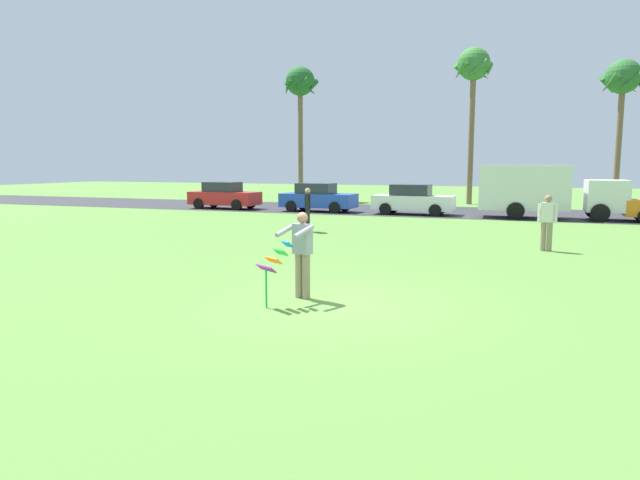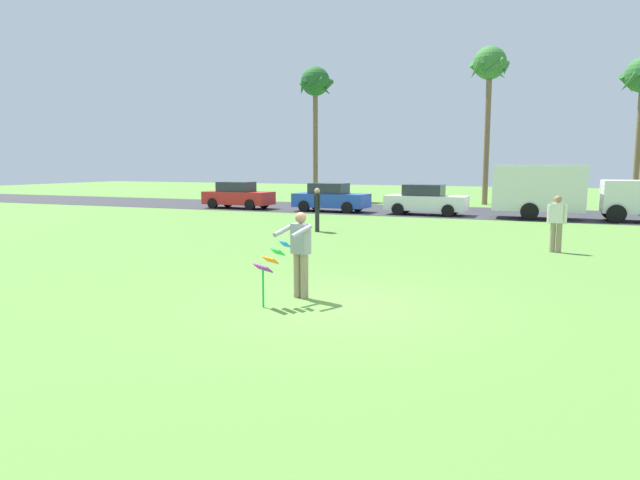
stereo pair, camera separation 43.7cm
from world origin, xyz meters
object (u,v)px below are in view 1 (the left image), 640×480
(parked_car_white, at_px, (413,200))
(palm_tree_right_near, at_px, (473,72))
(palm_tree_centre_far, at_px, (623,83))
(person_kite_flyer, at_px, (302,251))
(parked_car_red, at_px, (224,196))
(parked_truck_white_box, at_px, (542,190))
(kite_held, at_px, (273,263))
(person_walker_near, at_px, (308,208))
(parked_car_blue, at_px, (318,198))
(palm_tree_left_near, at_px, (300,88))
(person_walker_far, at_px, (547,221))

(parked_car_white, relative_size, palm_tree_right_near, 0.42)
(parked_car_white, xyz_separation_m, palm_tree_centre_far, (10.84, 10.23, 6.82))
(person_kite_flyer, relative_size, parked_car_white, 0.41)
(parked_car_red, xyz_separation_m, palm_tree_right_near, (13.37, 9.19, 7.83))
(parked_truck_white_box, bearing_deg, person_kite_flyer, -103.53)
(parked_car_white, relative_size, palm_tree_centre_far, 0.47)
(parked_car_red, xyz_separation_m, parked_truck_white_box, (17.72, -0.00, 0.64))
(parked_car_red, bearing_deg, kite_held, -57.88)
(person_kite_flyer, relative_size, person_walker_near, 1.00)
(kite_held, height_order, parked_car_white, parked_car_white)
(parked_car_blue, xyz_separation_m, parked_car_white, (5.38, -0.00, 0.00))
(palm_tree_right_near, height_order, palm_tree_centre_far, palm_tree_right_near)
(person_kite_flyer, height_order, parked_truck_white_box, parked_truck_white_box)
(parked_car_red, xyz_separation_m, palm_tree_left_near, (1.10, 9.39, 7.41))
(palm_tree_right_near, bearing_deg, kite_held, -91.15)
(person_walker_near, bearing_deg, parked_car_blue, 108.21)
(parked_car_white, relative_size, person_walker_near, 2.44)
(palm_tree_right_near, bearing_deg, parked_truck_white_box, -64.67)
(palm_tree_left_near, xyz_separation_m, palm_tree_right_near, (12.27, -0.20, 0.42))
(parked_car_white, relative_size, palm_tree_left_near, 0.44)
(parked_car_white, bearing_deg, palm_tree_left_near, 137.60)
(palm_tree_left_near, bearing_deg, parked_truck_white_box, -29.47)
(palm_tree_right_near, distance_m, person_walker_near, 20.24)
(parked_car_blue, bearing_deg, person_walker_far, -43.52)
(person_kite_flyer, relative_size, palm_tree_centre_far, 0.19)
(kite_held, xyz_separation_m, palm_tree_centre_far, (9.45, 30.58, 6.76))
(parked_truck_white_box, distance_m, palm_tree_left_near, 20.26)
(parked_car_white, height_order, parked_truck_white_box, parked_truck_white_box)
(parked_car_white, bearing_deg, palm_tree_centre_far, 43.35)
(parked_car_blue, bearing_deg, palm_tree_left_near, 117.56)
(person_walker_far, bearing_deg, person_walker_near, 166.30)
(palm_tree_left_near, xyz_separation_m, person_walker_far, (16.64, -20.54, -7.26))
(kite_held, xyz_separation_m, parked_truck_white_box, (4.95, 20.35, 0.58))
(palm_tree_right_near, relative_size, palm_tree_centre_far, 1.12)
(parked_car_white, height_order, person_walker_far, person_walker_far)
(parked_car_red, xyz_separation_m, palm_tree_centre_far, (22.23, 10.23, 6.82))
(person_kite_flyer, bearing_deg, person_walker_near, 111.05)
(kite_held, bearing_deg, palm_tree_centre_far, 72.83)
(parked_car_blue, distance_m, palm_tree_left_near, 12.93)
(palm_tree_left_near, bearing_deg, palm_tree_centre_far, 2.27)
(parked_car_white, bearing_deg, person_kite_flyer, -85.22)
(parked_car_blue, xyz_separation_m, palm_tree_left_near, (-4.90, 9.39, 7.41))
(palm_tree_centre_far, xyz_separation_m, person_walker_near, (-13.26, -19.24, -6.66))
(palm_tree_left_near, xyz_separation_m, person_walker_near, (7.87, -18.40, -7.26))
(palm_tree_left_near, bearing_deg, palm_tree_right_near, -0.92)
(palm_tree_centre_far, bearing_deg, parked_car_white, -136.65)
(kite_held, distance_m, person_walker_far, 10.46)
(parked_truck_white_box, relative_size, palm_tree_left_near, 0.70)
(parked_car_blue, bearing_deg, parked_car_red, -180.00)
(palm_tree_left_near, distance_m, palm_tree_centre_far, 21.15)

